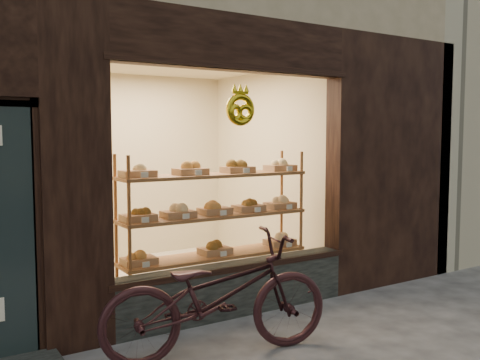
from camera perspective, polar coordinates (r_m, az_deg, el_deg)
neighbor_right at (r=14.75m, az=24.27°, el=14.60°), size 12.00×7.00×9.00m
display_shelf at (r=5.98m, az=-2.69°, el=-5.00°), size 2.20×0.45×1.70m
bicycle at (r=4.66m, az=-2.43°, el=-12.23°), size 2.11×1.12×1.05m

